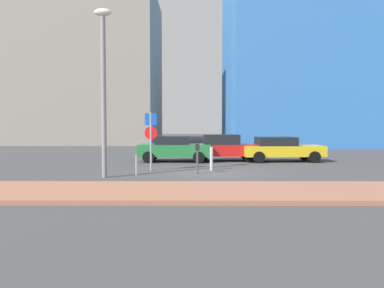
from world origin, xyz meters
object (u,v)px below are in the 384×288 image
object	(u,v)px
parked_car_green	(174,148)
traffic_bollard_near	(211,159)
parking_sign_post	(151,134)
parked_car_red	(224,147)
parked_car_yellow	(281,149)
parking_meter	(197,154)
traffic_bollard_mid	(136,165)
street_lamp	(103,78)

from	to	relation	value
parked_car_green	traffic_bollard_near	size ratio (longest dim) A/B	3.77
parked_car_green	parking_sign_post	size ratio (longest dim) A/B	1.54
parked_car_red	parked_car_yellow	distance (m)	3.24
parking_meter	parked_car_yellow	bearing A→B (deg)	49.02
parked_car_yellow	traffic_bollard_mid	xyz separation A→B (m)	(-7.39, -5.83, -0.31)
parking_meter	traffic_bollard_near	distance (m)	1.54
parked_car_green	traffic_bollard_mid	xyz separation A→B (m)	(-1.34, -5.78, -0.33)
parked_car_green	parking_meter	size ratio (longest dim) A/B	3.14
parked_car_green	parked_car_yellow	world-z (taller)	parked_car_green
parked_car_red	parked_car_yellow	bearing A→B (deg)	-6.29
parking_sign_post	parking_meter	size ratio (longest dim) A/B	2.04
parked_car_green	parked_car_red	bearing A→B (deg)	8.21
parked_car_red	parking_meter	size ratio (longest dim) A/B	3.04
parking_meter	traffic_bollard_mid	distance (m)	2.66
parked_car_yellow	street_lamp	size ratio (longest dim) A/B	0.69
traffic_bollard_mid	parked_car_green	bearing A→B (deg)	76.96
parked_car_green	street_lamp	bearing A→B (deg)	-110.61
parking_meter	traffic_bollard_near	world-z (taller)	parking_meter
street_lamp	parking_sign_post	bearing A→B (deg)	54.21
parking_sign_post	street_lamp	bearing A→B (deg)	-125.79
traffic_bollard_mid	traffic_bollard_near	bearing A→B (deg)	27.08
parked_car_red	street_lamp	world-z (taller)	street_lamp
parked_car_green	street_lamp	xyz separation A→B (m)	(-2.49, -6.62, 3.22)
parked_car_yellow	traffic_bollard_near	bearing A→B (deg)	-134.74
parking_sign_post	street_lamp	world-z (taller)	street_lamp
street_lamp	traffic_bollard_near	distance (m)	6.14
parked_car_green	traffic_bollard_near	xyz separation A→B (m)	(1.93, -4.11, -0.21)
parked_car_yellow	traffic_bollard_near	world-z (taller)	parked_car_yellow
traffic_bollard_near	parking_sign_post	bearing A→B (deg)	-174.90
parked_car_red	parking_sign_post	world-z (taller)	parking_sign_post
street_lamp	traffic_bollard_mid	distance (m)	3.83
parked_car_red	traffic_bollard_near	world-z (taller)	parked_car_red
parking_meter	street_lamp	distance (m)	5.03
parking_meter	street_lamp	xyz separation A→B (m)	(-3.76, -1.17, 3.13)
parked_car_green	traffic_bollard_mid	distance (m)	5.94
parking_meter	street_lamp	world-z (taller)	street_lamp
parked_car_green	parked_car_red	size ratio (longest dim) A/B	1.03
parked_car_yellow	parking_sign_post	xyz separation A→B (m)	(-6.91, -4.41, 0.94)
parked_car_yellow	parking_sign_post	size ratio (longest dim) A/B	1.74
parked_car_yellow	parking_sign_post	bearing A→B (deg)	-147.47
parked_car_red	parking_sign_post	xyz separation A→B (m)	(-3.69, -4.76, 0.88)
street_lamp	parked_car_red	bearing A→B (deg)	52.87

